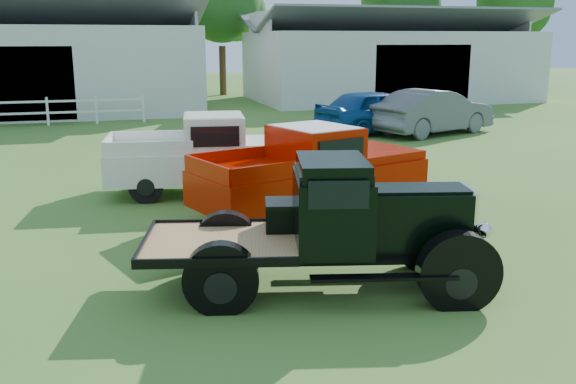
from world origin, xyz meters
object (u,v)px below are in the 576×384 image
object	(u,v)px
misc_car_blue	(377,111)
vintage_flatbed	(325,225)
red_pickup	(311,170)
misc_car_grey	(434,112)
white_pickup	(210,155)

from	to	relation	value
misc_car_blue	vintage_flatbed	bearing A→B (deg)	138.80
red_pickup	misc_car_grey	bearing A→B (deg)	31.34
white_pickup	misc_car_blue	xyz separation A→B (m)	(7.93, 8.20, -0.06)
red_pickup	misc_car_blue	world-z (taller)	red_pickup
misc_car_blue	misc_car_grey	bearing A→B (deg)	-130.01
vintage_flatbed	red_pickup	xyz separation A→B (m)	(1.11, 4.02, -0.04)
vintage_flatbed	red_pickup	world-z (taller)	vintage_flatbed
white_pickup	misc_car_blue	world-z (taller)	white_pickup
vintage_flatbed	red_pickup	bearing A→B (deg)	87.97
vintage_flatbed	misc_car_blue	world-z (taller)	vintage_flatbed
red_pickup	misc_car_blue	bearing A→B (deg)	41.14
red_pickup	white_pickup	world-z (taller)	red_pickup
red_pickup	misc_car_blue	xyz separation A→B (m)	(6.23, 10.71, -0.08)
white_pickup	red_pickup	bearing A→B (deg)	-47.93
misc_car_grey	white_pickup	bearing A→B (deg)	105.71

